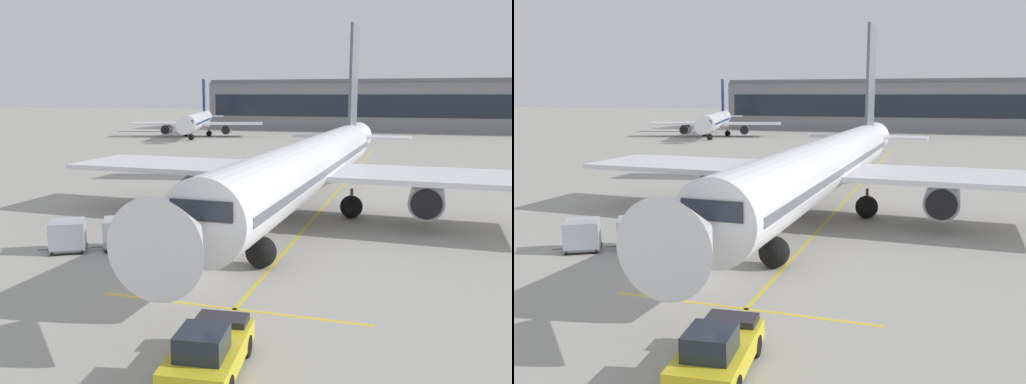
# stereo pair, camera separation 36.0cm
# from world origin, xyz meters

# --- Properties ---
(ground_plane) EXTENTS (600.00, 600.00, 0.00)m
(ground_plane) POSITION_xyz_m (0.00, 0.00, 0.00)
(ground_plane) COLOR #9E9B93
(parked_airplane) EXTENTS (36.94, 46.77, 15.90)m
(parked_airplane) POSITION_xyz_m (3.25, 15.15, 3.93)
(parked_airplane) COLOR white
(parked_airplane) RESTS_ON ground
(belt_loader) EXTENTS (5.44, 3.60, 2.58)m
(belt_loader) POSITION_xyz_m (-1.34, 7.52, 0.81)
(belt_loader) COLOR silver
(belt_loader) RESTS_ON ground
(baggage_cart_lead) EXTENTS (2.77, 2.37, 1.91)m
(baggage_cart_lead) POSITION_xyz_m (-3.79, 4.93, 1.00)
(baggage_cart_lead) COLOR #515156
(baggage_cart_lead) RESTS_ON ground
(baggage_cart_second) EXTENTS (2.77, 2.37, 1.91)m
(baggage_cart_second) POSITION_xyz_m (-5.87, 4.00, 1.00)
(baggage_cart_second) COLOR #515156
(baggage_cart_second) RESTS_ON ground
(baggage_cart_third) EXTENTS (2.77, 2.37, 1.91)m
(baggage_cart_third) POSITION_xyz_m (-8.48, 2.63, 1.00)
(baggage_cart_third) COLOR #515156
(baggage_cart_third) RESTS_ON ground
(pushback_tug) EXTENTS (2.53, 4.59, 1.83)m
(pushback_tug) POSITION_xyz_m (4.40, -7.86, 0.83)
(pushback_tug) COLOR gold
(pushback_tug) RESTS_ON ground
(ground_crew_by_loader) EXTENTS (0.57, 0.27, 1.74)m
(ground_crew_by_loader) POSITION_xyz_m (-0.81, 6.34, 1.00)
(ground_crew_by_loader) COLOR #514C42
(ground_crew_by_loader) RESTS_ON ground
(ground_crew_by_carts) EXTENTS (0.50, 0.41, 1.74)m
(ground_crew_by_carts) POSITION_xyz_m (-0.46, 4.27, 1.00)
(ground_crew_by_carts) COLOR #514C42
(ground_crew_by_carts) RESTS_ON ground
(ground_crew_marshaller) EXTENTS (0.43, 0.46, 1.74)m
(ground_crew_marshaller) POSITION_xyz_m (-3.39, 5.94, 1.00)
(ground_crew_marshaller) COLOR black
(ground_crew_marshaller) RESTS_ON ground
(safety_cone_engine_keepout) EXTENTS (0.63, 0.63, 0.71)m
(safety_cone_engine_keepout) POSITION_xyz_m (-2.09, 14.88, 0.34)
(safety_cone_engine_keepout) COLOR black
(safety_cone_engine_keepout) RESTS_ON ground
(safety_cone_wingtip) EXTENTS (0.59, 0.59, 0.67)m
(safety_cone_wingtip) POSITION_xyz_m (-2.10, 14.08, 0.32)
(safety_cone_wingtip) COLOR black
(safety_cone_wingtip) RESTS_ON ground
(apron_guidance_line_lead_in) EXTENTS (0.20, 110.00, 0.01)m
(apron_guidance_line_lead_in) POSITION_xyz_m (3.44, 14.27, 0.00)
(apron_guidance_line_lead_in) COLOR yellow
(apron_guidance_line_lead_in) RESTS_ON ground
(apron_guidance_line_stop_bar) EXTENTS (12.00, 0.20, 0.01)m
(apron_guidance_line_stop_bar) POSITION_xyz_m (3.23, -2.56, 0.00)
(apron_guidance_line_stop_bar) COLOR yellow
(apron_guidance_line_stop_bar) RESTS_ON ground
(terminal_building) EXTENTS (112.52, 14.45, 12.62)m
(terminal_building) POSITION_xyz_m (14.14, 115.99, 6.26)
(terminal_building) COLOR gray
(terminal_building) RESTS_ON ground
(distant_airplane) EXTENTS (28.62, 36.39, 12.48)m
(distant_airplane) POSITION_xyz_m (-35.19, 84.13, 3.25)
(distant_airplane) COLOR white
(distant_airplane) RESTS_ON ground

